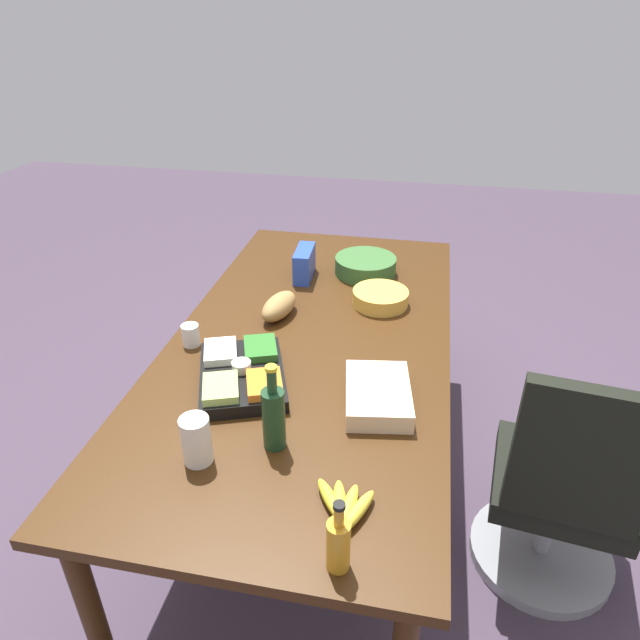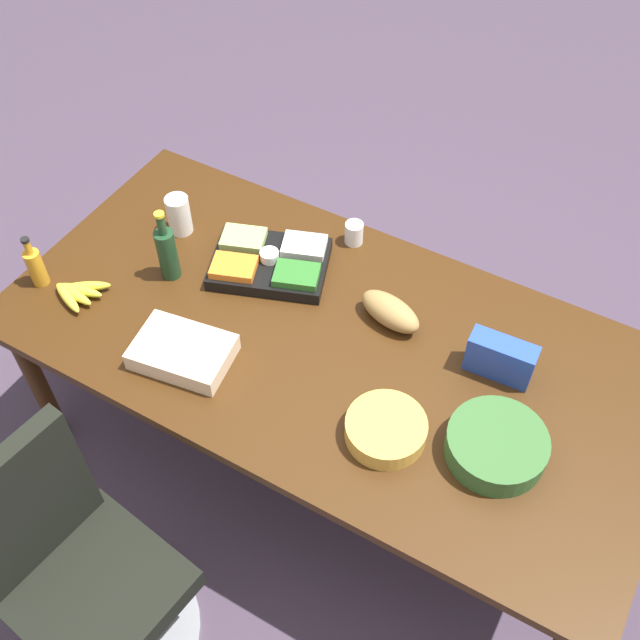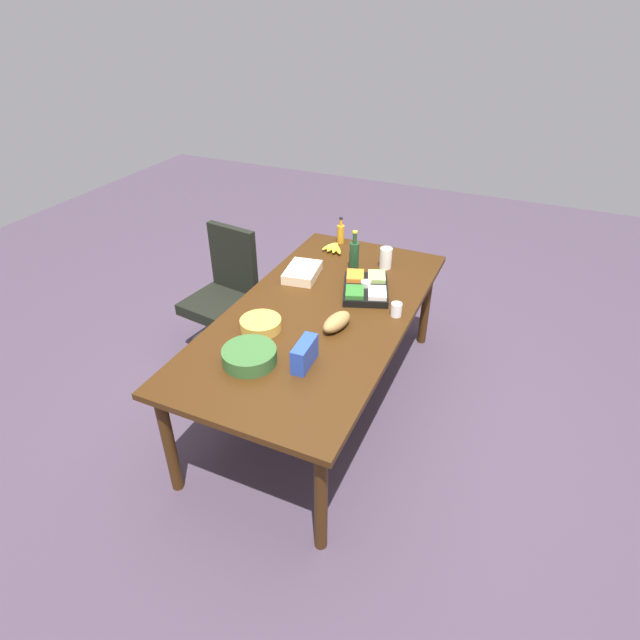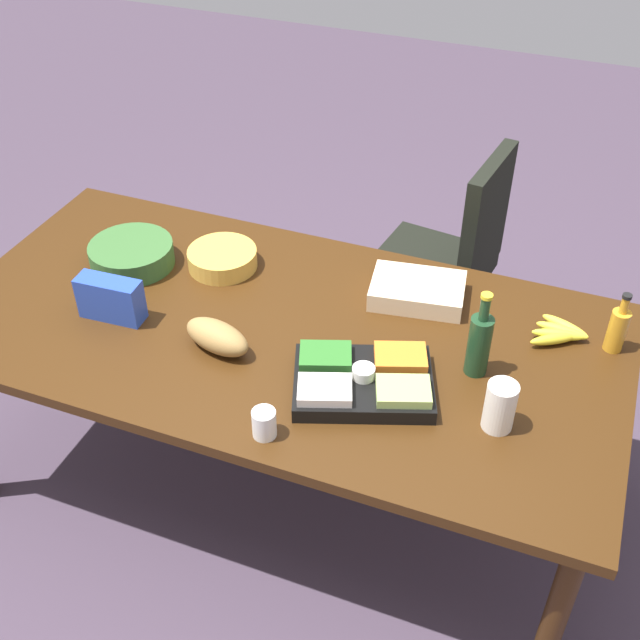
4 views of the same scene
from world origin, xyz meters
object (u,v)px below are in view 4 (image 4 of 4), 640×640
at_px(banana_bunch, 560,332).
at_px(dressing_bottle, 618,329).
at_px(paper_cup, 264,423).
at_px(chip_bowl, 222,258).
at_px(salad_bowl, 132,255).
at_px(office_chair, 441,280).
at_px(chip_bag_blue, 111,299).
at_px(conference_table, 280,342).
at_px(wine_bottle, 479,343).
at_px(bread_loaf, 217,337).
at_px(veggie_tray, 363,380).
at_px(mayo_jar, 500,406).
at_px(sheet_cake, 417,291).

bearing_deg(banana_bunch, dressing_bottle, -176.21).
relative_size(paper_cup, banana_bunch, 0.48).
relative_size(chip_bowl, salad_bowl, 0.83).
distance_m(office_chair, chip_bag_blue, 1.53).
bearing_deg(dressing_bottle, conference_table, 15.40).
xyz_separation_m(conference_table, salad_bowl, (0.65, -0.14, 0.11)).
height_order(chip_bag_blue, chip_bowl, chip_bag_blue).
distance_m(dressing_bottle, wine_bottle, 0.47).
distance_m(bread_loaf, paper_cup, 0.41).
distance_m(dressing_bottle, chip_bowl, 1.39).
height_order(conference_table, chip_bowl, chip_bowl).
bearing_deg(veggie_tray, mayo_jar, 179.11).
bearing_deg(veggie_tray, chip_bag_blue, -1.99).
relative_size(banana_bunch, chip_bowl, 0.74).
relative_size(dressing_bottle, wine_bottle, 0.73).
height_order(chip_bag_blue, salad_bowl, chip_bag_blue).
height_order(conference_table, paper_cup, paper_cup).
height_order(chip_bowl, wine_bottle, wine_bottle).
bearing_deg(paper_cup, banana_bunch, -134.47).
bearing_deg(chip_bag_blue, paper_cup, 156.09).
distance_m(office_chair, chip_bowl, 1.10).
distance_m(office_chair, dressing_bottle, 1.12).
bearing_deg(wine_bottle, conference_table, 1.90).
xyz_separation_m(mayo_jar, banana_bunch, (-0.11, -0.47, -0.05)).
bearing_deg(office_chair, mayo_jar, 109.96).
bearing_deg(banana_bunch, conference_table, 17.49).
bearing_deg(chip_bag_blue, salad_bowl, -70.46).
xyz_separation_m(veggie_tray, chip_bag_blue, (0.91, -0.03, 0.04)).
bearing_deg(wine_bottle, sheet_cake, -47.32).
height_order(mayo_jar, banana_bunch, mayo_jar).
bearing_deg(wine_bottle, chip_bowl, -12.98).
bearing_deg(sheet_cake, mayo_jar, 127.08).
height_order(mayo_jar, paper_cup, mayo_jar).
bearing_deg(conference_table, office_chair, -108.50).
distance_m(sheet_cake, wine_bottle, 0.41).
distance_m(salad_bowl, sheet_cake, 1.05).
distance_m(veggie_tray, sheet_cake, 0.50).
distance_m(banana_bunch, wine_bottle, 0.35).
xyz_separation_m(office_chair, bread_loaf, (0.48, 1.18, 0.44)).
xyz_separation_m(salad_bowl, sheet_cake, (-1.04, -0.17, -0.01)).
relative_size(mayo_jar, chip_bowl, 0.62).
bearing_deg(conference_table, banana_bunch, -162.51).
xyz_separation_m(paper_cup, chip_bowl, (0.49, -0.71, -0.01)).
bearing_deg(wine_bottle, veggie_tray, 34.11).
bearing_deg(banana_bunch, mayo_jar, 76.34).
bearing_deg(mayo_jar, wine_bottle, -62.41).
distance_m(chip_bag_blue, paper_cup, 0.77).
height_order(veggie_tray, dressing_bottle, dressing_bottle).
xyz_separation_m(chip_bowl, wine_bottle, (-0.99, 0.23, 0.08)).
relative_size(office_chair, mayo_jar, 6.37).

